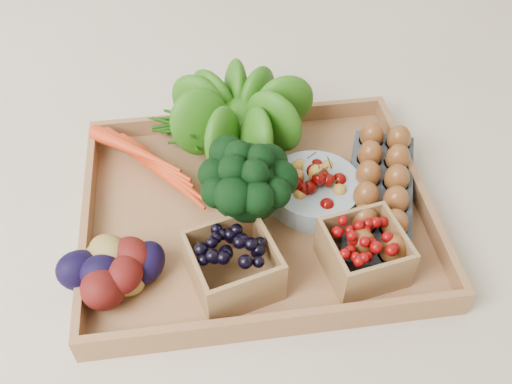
{
  "coord_description": "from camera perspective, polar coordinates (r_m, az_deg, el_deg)",
  "views": [
    {
      "loc": [
        -0.08,
        -0.61,
        0.72
      ],
      "look_at": [
        0.0,
        0.0,
        0.06
      ],
      "focal_mm": 40.0,
      "sensor_mm": 36.0,
      "label": 1
    }
  ],
  "objects": [
    {
      "name": "punnet_blackberry",
      "position": [
        0.82,
        -2.3,
        -7.33
      ],
      "size": [
        0.14,
        0.14,
        0.08
      ],
      "primitive_type": "cube",
      "rotation": [
        0.0,
        0.0,
        0.26
      ],
      "color": "black",
      "rests_on": "tray"
    },
    {
      "name": "ground",
      "position": [
        0.95,
        -0.0,
        -2.48
      ],
      "size": [
        4.0,
        4.0,
        0.0
      ],
      "primitive_type": "plane",
      "color": "beige",
      "rests_on": "ground"
    },
    {
      "name": "tray",
      "position": [
        0.94,
        -0.0,
        -2.18
      ],
      "size": [
        0.55,
        0.45,
        0.01
      ],
      "primitive_type": "cube",
      "color": "#9D6B42",
      "rests_on": "ground"
    },
    {
      "name": "egg_carton",
      "position": [
        0.95,
        12.17,
        -0.76
      ],
      "size": [
        0.19,
        0.31,
        0.03
      ],
      "primitive_type": "cube",
      "rotation": [
        0.0,
        0.0,
        -0.34
      ],
      "color": "#3D444E",
      "rests_on": "tray"
    },
    {
      "name": "lettuce",
      "position": [
        1.0,
        -1.71,
        8.24
      ],
      "size": [
        0.16,
        0.16,
        0.16
      ],
      "primitive_type": "sphere",
      "color": "#1B550D",
      "rests_on": "tray"
    },
    {
      "name": "carrots",
      "position": [
        0.99,
        -9.97,
        2.66
      ],
      "size": [
        0.19,
        0.14,
        0.05
      ],
      "primitive_type": null,
      "color": "red",
      "rests_on": "tray"
    },
    {
      "name": "cherry_bowl",
      "position": [
        0.94,
        5.85,
        0.14
      ],
      "size": [
        0.15,
        0.15,
        0.04
      ],
      "primitive_type": "cylinder",
      "color": "#8C9EA5",
      "rests_on": "tray"
    },
    {
      "name": "potatoes",
      "position": [
        0.84,
        -13.82,
        -6.78
      ],
      "size": [
        0.16,
        0.16,
        0.09
      ],
      "primitive_type": null,
      "color": "#470D0B",
      "rests_on": "tray"
    },
    {
      "name": "punnet_raspberry",
      "position": [
        0.85,
        10.73,
        -5.94
      ],
      "size": [
        0.13,
        0.13,
        0.07
      ],
      "primitive_type": "cube",
      "rotation": [
        0.0,
        0.0,
        0.18
      ],
      "color": "#670404",
      "rests_on": "tray"
    },
    {
      "name": "broccoli",
      "position": [
        0.87,
        -0.88,
        -0.89
      ],
      "size": [
        0.15,
        0.15,
        0.11
      ],
      "primitive_type": null,
      "color": "black",
      "rests_on": "tray"
    }
  ]
}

